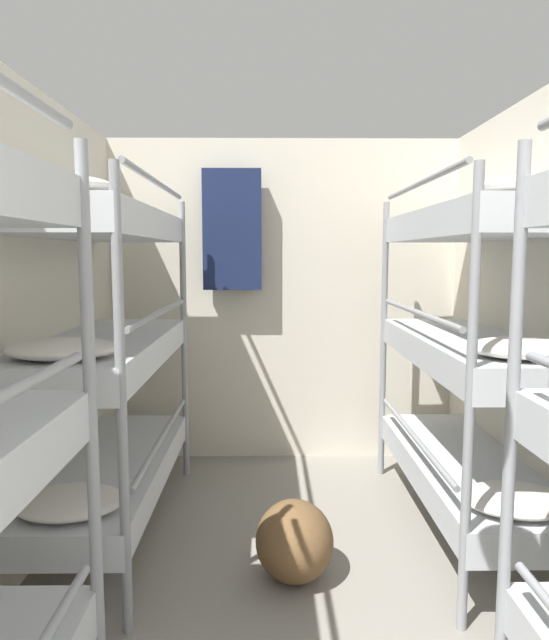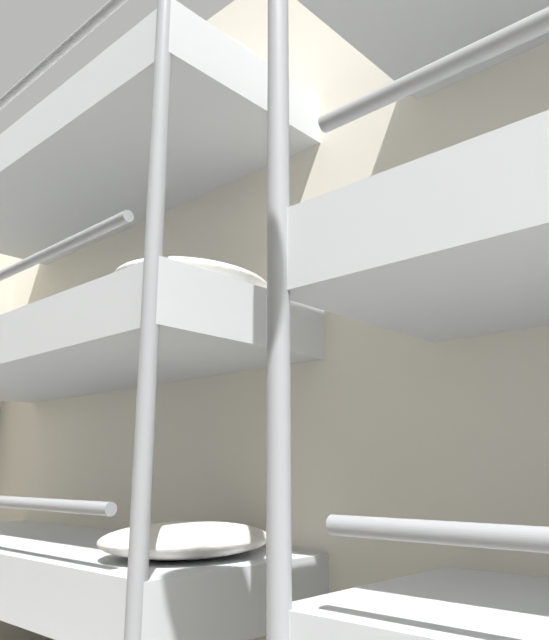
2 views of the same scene
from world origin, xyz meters
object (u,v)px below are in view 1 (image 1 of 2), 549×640
at_px(bunk_stack_right_far, 472,350).
at_px(duffel_bag, 294,541).
at_px(hanging_coat, 232,230).
at_px(bunk_stack_left_far, 104,351).

height_order(bunk_stack_right_far, duffel_bag, bunk_stack_right_far).
distance_m(duffel_bag, hanging_coat, 2.34).
height_order(bunk_stack_left_far, duffel_bag, bunk_stack_left_far).
relative_size(bunk_stack_right_far, duffel_bag, 4.49).
bearing_deg(hanging_coat, bunk_stack_left_far, -118.06).
height_order(bunk_stack_right_far, hanging_coat, hanging_coat).
height_order(duffel_bag, hanging_coat, hanging_coat).
bearing_deg(bunk_stack_right_far, bunk_stack_left_far, 180.00).
distance_m(bunk_stack_left_far, hanging_coat, 1.55).
relative_size(bunk_stack_left_far, duffel_bag, 4.49).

